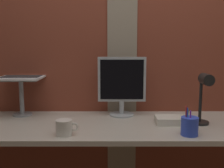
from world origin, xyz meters
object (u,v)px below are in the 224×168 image
Objects in this scene: laptop at (22,70)px; desk_lamp at (202,94)px; monitor at (121,83)px; pen_cup at (188,126)px; coffee_mug at (63,128)px.

laptop reaches higher than desk_lamp.
desk_lamp is (0.51, -0.26, -0.03)m from monitor.
laptop is 1.82× the size of pen_cup.
desk_lamp is at bearing 11.69° from coffee_mug.
coffee_mug is at bearing -52.84° from laptop.
monitor is 0.57m from desk_lamp.
coffee_mug is (0.39, -0.51, -0.29)m from laptop.
pen_cup is (-0.13, -0.18, -0.16)m from desk_lamp.
laptop is at bearing 174.44° from monitor.
pen_cup is (1.11, -0.51, -0.28)m from laptop.
pen_cup is 1.30× the size of coffee_mug.
coffee_mug is at bearing -179.99° from pen_cup.
pen_cup is at bearing -24.78° from laptop.
monitor is at bearing 51.87° from coffee_mug.
monitor is 1.26× the size of desk_lamp.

